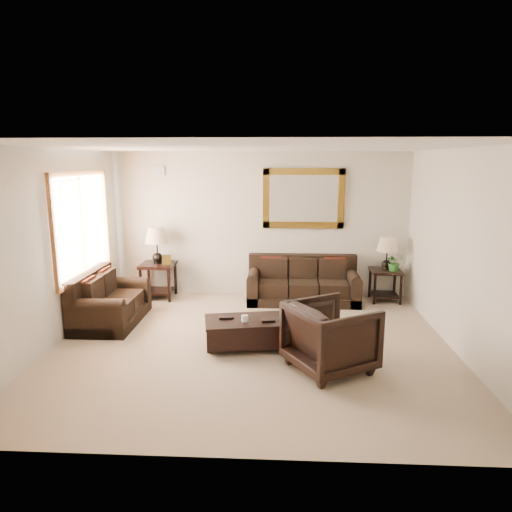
# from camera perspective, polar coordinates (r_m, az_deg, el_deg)

# --- Properties ---
(room) EXTENTS (5.51, 5.01, 2.71)m
(room) POSITION_cam_1_polar(r_m,az_deg,el_deg) (6.12, -0.47, 0.69)
(room) COLOR #86715C
(room) RESTS_ON ground
(window) EXTENTS (0.07, 1.96, 1.66)m
(window) POSITION_cam_1_polar(r_m,az_deg,el_deg) (7.61, -20.82, 3.63)
(window) COLOR white
(window) RESTS_ON room
(mirror) EXTENTS (1.50, 0.06, 1.10)m
(mirror) POSITION_cam_1_polar(r_m,az_deg,el_deg) (8.50, 5.96, 7.15)
(mirror) COLOR #533810
(mirror) RESTS_ON room
(air_vent) EXTENTS (0.25, 0.02, 0.18)m
(air_vent) POSITION_cam_1_polar(r_m,az_deg,el_deg) (8.78, -12.16, 10.37)
(air_vent) COLOR #999999
(air_vent) RESTS_ON room
(sofa) EXTENTS (2.00, 0.87, 0.82)m
(sofa) POSITION_cam_1_polar(r_m,az_deg,el_deg) (8.41, 5.86, -3.65)
(sofa) COLOR black
(sofa) RESTS_ON room
(loveseat) EXTENTS (0.87, 1.47, 0.83)m
(loveseat) POSITION_cam_1_polar(r_m,az_deg,el_deg) (7.64, -18.04, -5.73)
(loveseat) COLOR black
(loveseat) RESTS_ON room
(end_table_left) EXTENTS (0.61, 0.61, 1.34)m
(end_table_left) POSITION_cam_1_polar(r_m,az_deg,el_deg) (8.62, -12.23, 0.45)
(end_table_left) COLOR black
(end_table_left) RESTS_ON room
(end_table_right) EXTENTS (0.54, 0.54, 1.19)m
(end_table_right) POSITION_cam_1_polar(r_m,az_deg,el_deg) (8.59, 16.00, -0.44)
(end_table_right) COLOR black
(end_table_right) RESTS_ON room
(coffee_table) EXTENTS (1.28, 0.84, 0.50)m
(coffee_table) POSITION_cam_1_polar(r_m,az_deg,el_deg) (6.36, -0.93, -9.21)
(coffee_table) COLOR black
(coffee_table) RESTS_ON room
(armchair) EXTENTS (1.19, 1.21, 0.93)m
(armchair) POSITION_cam_1_polar(r_m,az_deg,el_deg) (5.71, 9.31, -9.54)
(armchair) COLOR black
(armchair) RESTS_ON floor
(potted_plant) EXTENTS (0.37, 0.40, 0.26)m
(potted_plant) POSITION_cam_1_polar(r_m,az_deg,el_deg) (8.54, 16.90, -0.96)
(potted_plant) COLOR #265A1E
(potted_plant) RESTS_ON end_table_right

